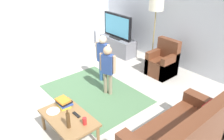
{
  "coord_description": "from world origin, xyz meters",
  "views": [
    {
      "loc": [
        3.12,
        -2.06,
        2.76
      ],
      "look_at": [
        0.0,
        0.6,
        0.65
      ],
      "focal_mm": 36.52,
      "sensor_mm": 36.0,
      "label": 1
    }
  ],
  "objects_px": {
    "armchair": "(163,63)",
    "soda_can": "(85,121)",
    "couch": "(182,139)",
    "plate": "(53,111)",
    "coffee_table": "(69,119)",
    "floor_lamp": "(156,9)",
    "child_center": "(108,66)",
    "tv_remote": "(76,115)",
    "child_near_tv": "(103,55)",
    "bottle": "(68,120)",
    "tv": "(117,26)",
    "book_stack": "(64,102)",
    "tv_stand": "(118,46)"
  },
  "relations": [
    {
      "from": "coffee_table",
      "to": "soda_can",
      "type": "xyz_separation_m",
      "value": [
        0.32,
        0.1,
        0.11
      ]
    },
    {
      "from": "tv_stand",
      "to": "bottle",
      "type": "relative_size",
      "value": 3.76
    },
    {
      "from": "tv_remote",
      "to": "soda_can",
      "type": "xyz_separation_m",
      "value": [
        0.27,
        -0.02,
        0.05
      ]
    },
    {
      "from": "coffee_table",
      "to": "soda_can",
      "type": "height_order",
      "value": "soda_can"
    },
    {
      "from": "floor_lamp",
      "to": "child_center",
      "type": "height_order",
      "value": "floor_lamp"
    },
    {
      "from": "couch",
      "to": "soda_can",
      "type": "relative_size",
      "value": 15.0
    },
    {
      "from": "armchair",
      "to": "child_near_tv",
      "type": "distance_m",
      "value": 1.58
    },
    {
      "from": "tv_stand",
      "to": "child_near_tv",
      "type": "relative_size",
      "value": 1.05
    },
    {
      "from": "tv_remote",
      "to": "child_center",
      "type": "bearing_deg",
      "value": 118.11
    },
    {
      "from": "tv_stand",
      "to": "tv_remote",
      "type": "height_order",
      "value": "tv_stand"
    },
    {
      "from": "child_near_tv",
      "to": "book_stack",
      "type": "xyz_separation_m",
      "value": [
        0.82,
        -1.51,
        -0.2
      ]
    },
    {
      "from": "plate",
      "to": "armchair",
      "type": "bearing_deg",
      "value": 92.6
    },
    {
      "from": "tv_remote",
      "to": "book_stack",
      "type": "bearing_deg",
      "value": -177.58
    },
    {
      "from": "coffee_table",
      "to": "tv_remote",
      "type": "distance_m",
      "value": 0.14
    },
    {
      "from": "tv_remote",
      "to": "couch",
      "type": "bearing_deg",
      "value": 34.95
    },
    {
      "from": "coffee_table",
      "to": "child_center",
      "type": "bearing_deg",
      "value": 114.88
    },
    {
      "from": "bottle",
      "to": "soda_can",
      "type": "height_order",
      "value": "bottle"
    },
    {
      "from": "tv_stand",
      "to": "bottle",
      "type": "distance_m",
      "value": 3.95
    },
    {
      "from": "tv",
      "to": "floor_lamp",
      "type": "distance_m",
      "value": 1.43
    },
    {
      "from": "tv_stand",
      "to": "coffee_table",
      "type": "height_order",
      "value": "tv_stand"
    },
    {
      "from": "tv",
      "to": "child_near_tv",
      "type": "height_order",
      "value": "tv"
    },
    {
      "from": "couch",
      "to": "plate",
      "type": "distance_m",
      "value": 2.08
    },
    {
      "from": "armchair",
      "to": "tv",
      "type": "bearing_deg",
      "value": 179.4
    },
    {
      "from": "armchair",
      "to": "book_stack",
      "type": "bearing_deg",
      "value": -87.68
    },
    {
      "from": "floor_lamp",
      "to": "child_near_tv",
      "type": "relative_size",
      "value": 1.56
    },
    {
      "from": "book_stack",
      "to": "plate",
      "type": "height_order",
      "value": "book_stack"
    },
    {
      "from": "soda_can",
      "to": "plate",
      "type": "distance_m",
      "value": 0.64
    },
    {
      "from": "coffee_table",
      "to": "bottle",
      "type": "relative_size",
      "value": 3.13
    },
    {
      "from": "tv_stand",
      "to": "soda_can",
      "type": "distance_m",
      "value": 3.84
    },
    {
      "from": "child_center",
      "to": "book_stack",
      "type": "relative_size",
      "value": 4.12
    },
    {
      "from": "child_center",
      "to": "coffee_table",
      "type": "relative_size",
      "value": 1.11
    },
    {
      "from": "coffee_table",
      "to": "tv_remote",
      "type": "height_order",
      "value": "tv_remote"
    },
    {
      "from": "tv",
      "to": "soda_can",
      "type": "relative_size",
      "value": 9.17
    },
    {
      "from": "tv_remote",
      "to": "plate",
      "type": "relative_size",
      "value": 0.77
    },
    {
      "from": "floor_lamp",
      "to": "book_stack",
      "type": "height_order",
      "value": "floor_lamp"
    },
    {
      "from": "floor_lamp",
      "to": "book_stack",
      "type": "xyz_separation_m",
      "value": [
        0.64,
        -3.06,
        -1.06
      ]
    },
    {
      "from": "armchair",
      "to": "soda_can",
      "type": "distance_m",
      "value": 2.97
    },
    {
      "from": "book_stack",
      "to": "tv_remote",
      "type": "xyz_separation_m",
      "value": [
        0.35,
        0.02,
        -0.06
      ]
    },
    {
      "from": "plate",
      "to": "tv",
      "type": "bearing_deg",
      "value": 121.41
    },
    {
      "from": "tv",
      "to": "bottle",
      "type": "bearing_deg",
      "value": -52.36
    },
    {
      "from": "floor_lamp",
      "to": "soda_can",
      "type": "relative_size",
      "value": 14.83
    },
    {
      "from": "tv_stand",
      "to": "tv_remote",
      "type": "xyz_separation_m",
      "value": [
        2.23,
        -2.89,
        0.19
      ]
    },
    {
      "from": "child_near_tv",
      "to": "soda_can",
      "type": "height_order",
      "value": "child_near_tv"
    },
    {
      "from": "tv",
      "to": "floor_lamp",
      "type": "relative_size",
      "value": 0.62
    },
    {
      "from": "armchair",
      "to": "book_stack",
      "type": "xyz_separation_m",
      "value": [
        0.12,
        -2.87,
        0.19
      ]
    },
    {
      "from": "child_near_tv",
      "to": "bottle",
      "type": "distance_m",
      "value": 2.19
    },
    {
      "from": "floor_lamp",
      "to": "tv_remote",
      "type": "distance_m",
      "value": 3.39
    },
    {
      "from": "tv_stand",
      "to": "soda_can",
      "type": "relative_size",
      "value": 10.0
    },
    {
      "from": "plate",
      "to": "book_stack",
      "type": "bearing_deg",
      "value": 96.16
    },
    {
      "from": "child_near_tv",
      "to": "book_stack",
      "type": "height_order",
      "value": "child_near_tv"
    }
  ]
}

